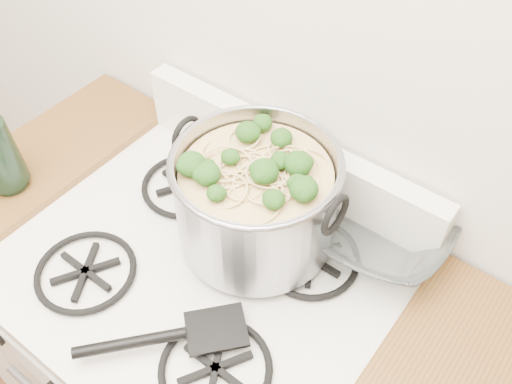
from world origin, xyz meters
name	(u,v)px	position (x,y,z in m)	size (l,w,h in m)	color
gas_range	(211,371)	(0.00, 1.26, 0.44)	(0.76, 0.66, 0.92)	white
counter_left	(82,269)	(-0.51, 1.26, 0.46)	(0.25, 0.65, 0.92)	silver
stock_pot	(256,199)	(0.05, 1.39, 1.03)	(0.36, 0.33, 0.22)	#97979F
spatula	(216,327)	(0.13, 1.17, 0.94)	(0.29, 0.31, 0.02)	black
glass_bowl	(376,230)	(0.25, 1.54, 0.94)	(0.12, 0.12, 0.03)	white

